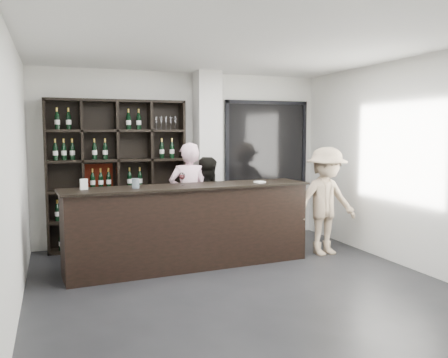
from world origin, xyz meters
name	(u,v)px	position (x,y,z in m)	size (l,w,h in m)	color
floor	(243,288)	(0.00, 0.00, -0.01)	(5.00, 5.50, 0.01)	black
wine_shelf	(117,175)	(-1.15, 2.57, 1.20)	(2.20, 0.35, 2.40)	black
structural_column	(208,158)	(0.35, 2.47, 1.45)	(0.40, 0.40, 2.90)	silver
glass_panel	(266,159)	(1.55, 2.69, 1.40)	(1.60, 0.08, 2.10)	black
tasting_counter	(190,226)	(-0.35, 1.11, 0.58)	(3.49, 0.72, 1.15)	black
taster_pink	(189,198)	(-0.15, 1.85, 0.86)	(0.63, 0.41, 1.73)	#FCC7D7
taster_black	(205,205)	(0.11, 1.85, 0.75)	(0.73, 0.57, 1.50)	black
customer	(326,201)	(1.80, 1.05, 0.83)	(1.07, 0.62, 1.66)	tan
wine_glass	(182,178)	(-0.45, 1.14, 1.25)	(0.08, 0.08, 0.20)	white
spit_cup	(136,183)	(-1.11, 1.02, 1.22)	(0.10, 0.10, 0.13)	#A1B6C3
napkin_stack	(260,182)	(0.71, 1.10, 1.16)	(0.13, 0.13, 0.02)	white
card_stand	(84,184)	(-1.76, 1.10, 1.22)	(0.09, 0.05, 0.14)	white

